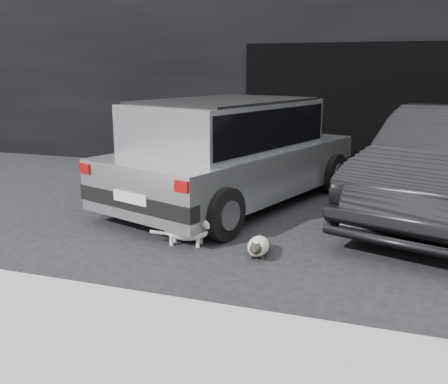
% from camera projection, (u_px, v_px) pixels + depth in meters
% --- Properties ---
extents(ground, '(80.00, 80.00, 0.00)m').
position_uv_depth(ground, '(234.00, 226.00, 6.85)').
color(ground, black).
rests_on(ground, ground).
extents(building_facade, '(34.00, 4.00, 5.00)m').
position_uv_depth(building_facade, '(355.00, 51.00, 11.45)').
color(building_facade, black).
rests_on(building_facade, ground).
extents(garage_opening, '(4.00, 0.10, 2.60)m').
position_uv_depth(garage_opening, '(343.00, 110.00, 9.89)').
color(garage_opening, black).
rests_on(garage_opening, ground).
extents(curb, '(18.00, 0.25, 0.12)m').
position_uv_depth(curb, '(254.00, 323.00, 4.13)').
color(curb, gray).
rests_on(curb, ground).
extents(silver_hatchback, '(3.33, 4.89, 1.66)m').
position_uv_depth(silver_hatchback, '(231.00, 148.00, 7.82)').
color(silver_hatchback, '#A2A5A7').
rests_on(silver_hatchback, ground).
extents(cat_siamese, '(0.31, 0.73, 0.25)m').
position_uv_depth(cat_siamese, '(258.00, 247.00, 5.74)').
color(cat_siamese, beige).
rests_on(cat_siamese, ground).
extents(cat_white, '(0.84, 0.35, 0.39)m').
position_uv_depth(cat_white, '(189.00, 230.00, 6.10)').
color(cat_white, white).
rests_on(cat_white, ground).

